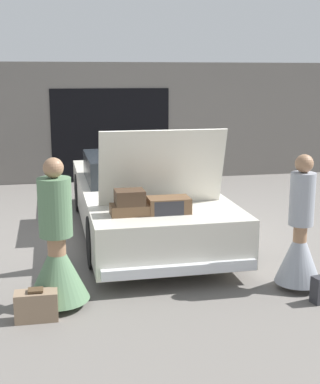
{
  "coord_description": "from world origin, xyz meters",
  "views": [
    {
      "loc": [
        -1.45,
        -8.33,
        2.54
      ],
      "look_at": [
        0.0,
        -1.39,
        0.96
      ],
      "focal_mm": 50.0,
      "sensor_mm": 36.0,
      "label": 1
    }
  ],
  "objects_px": {
    "car": "(142,197)",
    "person_right": "(300,241)",
    "person_left": "(57,255)",
    "suitcase_beside_left_person": "(36,306)"
  },
  "relations": [
    {
      "from": "person_right",
      "to": "suitcase_beside_left_person",
      "type": "relative_size",
      "value": 3.64
    },
    {
      "from": "car",
      "to": "person_right",
      "type": "height_order",
      "value": "car"
    },
    {
      "from": "suitcase_beside_left_person",
      "to": "person_left",
      "type": "bearing_deg",
      "value": 53.19
    },
    {
      "from": "person_right",
      "to": "person_left",
      "type": "bearing_deg",
      "value": 88.15
    },
    {
      "from": "person_right",
      "to": "suitcase_beside_left_person",
      "type": "xyz_separation_m",
      "value": [
        -3.07,
        -0.24,
        -0.43
      ]
    },
    {
      "from": "car",
      "to": "person_left",
      "type": "distance_m",
      "value": 3.01
    },
    {
      "from": "person_left",
      "to": "suitcase_beside_left_person",
      "type": "xyz_separation_m",
      "value": [
        -0.24,
        -0.32,
        -0.43
      ]
    },
    {
      "from": "car",
      "to": "suitcase_beside_left_person",
      "type": "relative_size",
      "value": 11.47
    },
    {
      "from": "suitcase_beside_left_person",
      "to": "person_right",
      "type": "bearing_deg",
      "value": 4.47
    },
    {
      "from": "person_left",
      "to": "person_right",
      "type": "distance_m",
      "value": 2.84
    }
  ]
}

